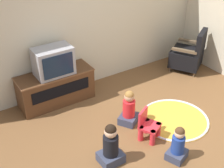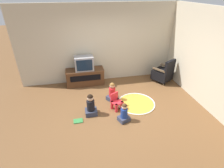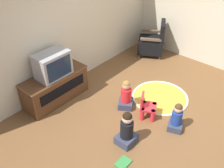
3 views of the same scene
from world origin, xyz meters
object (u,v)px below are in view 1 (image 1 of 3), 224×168
(yellow_kid_chair, at_px, (148,128))
(child_watching_center, at_px, (111,146))
(tv_cabinet, at_px, (56,87))
(child_watching_left, at_px, (129,109))
(television, at_px, (53,61))
(black_armchair, at_px, (188,55))
(child_watching_right, at_px, (178,145))

(yellow_kid_chair, bearing_deg, child_watching_center, 161.05)
(tv_cabinet, distance_m, child_watching_left, 1.43)
(yellow_kid_chair, bearing_deg, tv_cabinet, 87.26)
(tv_cabinet, relative_size, child_watching_left, 2.22)
(television, height_order, child_watching_center, television)
(television, distance_m, yellow_kid_chair, 1.95)
(black_armchair, bearing_deg, yellow_kid_chair, 0.54)
(television, xyz_separation_m, child_watching_right, (0.85, -2.25, -0.60))
(child_watching_left, relative_size, child_watching_center, 0.94)
(tv_cabinet, bearing_deg, black_armchair, -7.99)
(child_watching_left, bearing_deg, tv_cabinet, 89.53)
(black_armchair, relative_size, child_watching_center, 1.40)
(yellow_kid_chair, bearing_deg, child_watching_left, 65.76)
(child_watching_center, bearing_deg, black_armchair, 25.63)
(tv_cabinet, bearing_deg, television, -90.00)
(child_watching_left, xyz_separation_m, child_watching_right, (0.10, -1.06, -0.02))
(child_watching_center, bearing_deg, television, 90.00)
(yellow_kid_chair, relative_size, child_watching_right, 0.88)
(black_armchair, height_order, child_watching_center, black_armchair)
(child_watching_left, bearing_deg, yellow_kid_chair, -119.11)
(black_armchair, height_order, child_watching_right, black_armchair)
(child_watching_left, height_order, child_watching_center, child_watching_center)
(television, bearing_deg, black_armchair, -7.46)
(tv_cabinet, height_order, black_armchair, black_armchair)
(tv_cabinet, xyz_separation_m, child_watching_left, (0.75, -1.22, -0.04))
(tv_cabinet, relative_size, child_watching_right, 2.43)
(child_watching_center, xyz_separation_m, child_watching_right, (0.83, -0.46, -0.04))
(television, xyz_separation_m, black_armchair, (2.89, -0.38, -0.49))
(child_watching_center, height_order, child_watching_right, child_watching_center)
(tv_cabinet, height_order, child_watching_center, child_watching_center)
(yellow_kid_chair, height_order, child_watching_left, child_watching_left)
(tv_cabinet, xyz_separation_m, yellow_kid_chair, (0.78, -1.70, -0.11))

